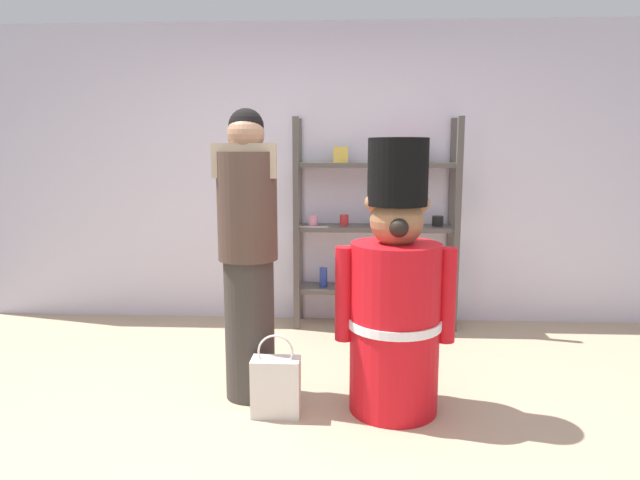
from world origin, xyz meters
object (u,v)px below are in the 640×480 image
at_px(shopping_bag, 276,386).
at_px(person_shopper, 248,252).
at_px(merchandise_shelf, 377,223).
at_px(teddy_bear_guard, 395,300).

bearing_deg(shopping_bag, person_shopper, 127.23).
height_order(merchandise_shelf, person_shopper, merchandise_shelf).
xyz_separation_m(person_shopper, shopping_bag, (0.19, -0.25, -0.73)).
bearing_deg(teddy_bear_guard, merchandise_shelf, 91.01).
bearing_deg(teddy_bear_guard, shopping_bag, -170.74).
relative_size(teddy_bear_guard, person_shopper, 0.90).
height_order(person_shopper, shopping_bag, person_shopper).
bearing_deg(shopping_bag, merchandise_shelf, 69.39).
height_order(teddy_bear_guard, person_shopper, person_shopper).
bearing_deg(merchandise_shelf, teddy_bear_guard, -88.99).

